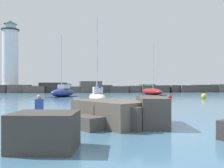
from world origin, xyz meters
TOP-DOWN VIEW (x-y plane):
  - ground_plane at (0.00, 0.00)m, footprint 600.00×600.00m
  - open_sea_beyond at (0.00, 107.54)m, footprint 400.00×116.00m
  - breakwater_jetty at (-0.36, 47.39)m, footprint 54.28×6.92m
  - lighthouse at (-23.08, 48.89)m, footprint 4.76×4.76m
  - foreground_rocks at (-1.65, 0.99)m, footprint 10.56×7.66m
  - sailboat_moored_0 at (7.21, 35.26)m, footprint 3.58×8.50m
  - sailboat_moored_1 at (-2.97, 17.34)m, footprint 2.35×6.56m
  - sailboat_moored_3 at (-8.32, 28.94)m, footprint 4.43×5.92m
  - mooring_buoy_orange_near at (6.56, 21.63)m, footprint 0.61×0.61m
  - mooring_buoy_far_side at (11.82, 23.08)m, footprint 0.71×0.71m
  - person_on_rocks at (-5.75, 1.24)m, footprint 0.36×0.22m

SIDE VIEW (x-z plane):
  - ground_plane at x=0.00m, z-range 0.00..0.00m
  - open_sea_beyond at x=0.00m, z-range 0.00..0.01m
  - mooring_buoy_orange_near at x=6.56m, z-range -0.10..0.71m
  - mooring_buoy_far_side at x=11.82m, z-range -0.10..0.81m
  - foreground_rocks at x=-1.65m, z-range -0.17..1.27m
  - sailboat_moored_0 at x=7.21m, z-range -4.21..5.45m
  - sailboat_moored_1 at x=-2.97m, z-range -4.14..5.43m
  - sailboat_moored_3 at x=-8.32m, z-range -4.08..5.56m
  - person_on_rocks at x=-5.75m, z-range 0.08..1.67m
  - breakwater_jetty at x=-0.36m, z-range -0.38..2.21m
  - lighthouse at x=-23.08m, z-range -0.95..15.82m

